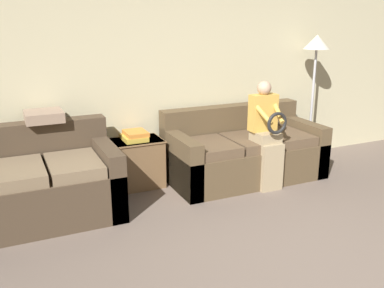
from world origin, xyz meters
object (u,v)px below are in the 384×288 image
(child_left_seated, at_px, (267,131))
(throw_pillow, at_px, (44,116))
(couch_main, at_px, (243,153))
(book_stack, at_px, (135,136))
(floor_lamp, at_px, (316,55))
(side_shelf, at_px, (136,163))
(couch_side, at_px, (47,184))

(child_left_seated, bearing_deg, throw_pillow, 165.57)
(couch_main, bearing_deg, book_stack, 168.95)
(floor_lamp, xyz_separation_m, throw_pillow, (-3.33, 0.03, -0.48))
(floor_lamp, bearing_deg, book_stack, 178.60)
(child_left_seated, height_order, side_shelf, child_left_seated)
(couch_side, xyz_separation_m, side_shelf, (1.00, 0.35, -0.04))
(throw_pillow, bearing_deg, side_shelf, 1.51)
(book_stack, relative_size, floor_lamp, 0.18)
(couch_main, xyz_separation_m, side_shelf, (-1.25, 0.24, -0.02))
(couch_main, xyz_separation_m, throw_pillow, (-2.19, 0.22, 0.61))
(child_left_seated, height_order, floor_lamp, floor_lamp)
(couch_side, bearing_deg, throw_pillow, 78.36)
(child_left_seated, distance_m, book_stack, 1.46)
(side_shelf, bearing_deg, child_left_seated, -24.58)
(floor_lamp, bearing_deg, side_shelf, 178.61)
(couch_side, bearing_deg, side_shelf, 19.39)
(couch_side, bearing_deg, floor_lamp, 4.96)
(couch_main, distance_m, book_stack, 1.31)
(side_shelf, distance_m, book_stack, 0.32)
(child_left_seated, distance_m, throw_pillow, 2.35)
(couch_main, xyz_separation_m, couch_side, (-2.26, -0.11, 0.02))
(couch_main, bearing_deg, floor_lamp, 9.28)
(floor_lamp, bearing_deg, child_left_seated, -152.79)
(book_stack, bearing_deg, couch_main, -11.05)
(child_left_seated, bearing_deg, couch_side, 173.78)
(side_shelf, bearing_deg, couch_side, -160.61)
(couch_side, height_order, throw_pillow, throw_pillow)
(child_left_seated, height_order, book_stack, child_left_seated)
(book_stack, distance_m, floor_lamp, 2.53)
(couch_main, bearing_deg, side_shelf, 168.97)
(couch_side, relative_size, side_shelf, 2.22)
(couch_side, xyz_separation_m, floor_lamp, (3.40, 0.30, 1.07))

